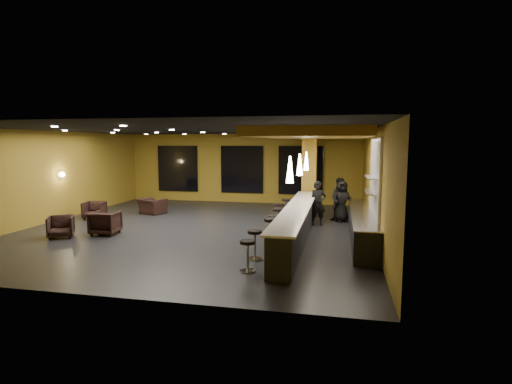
% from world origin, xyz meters
% --- Properties ---
extents(floor, '(12.00, 13.00, 0.10)m').
position_xyz_m(floor, '(0.00, 0.00, -0.05)').
color(floor, black).
rests_on(floor, ground).
extents(ceiling, '(12.00, 13.00, 0.10)m').
position_xyz_m(ceiling, '(0.00, 0.00, 3.55)').
color(ceiling, black).
extents(wall_back, '(12.00, 0.10, 3.50)m').
position_xyz_m(wall_back, '(0.00, 6.55, 1.75)').
color(wall_back, olive).
rests_on(wall_back, floor).
extents(wall_front, '(12.00, 0.10, 3.50)m').
position_xyz_m(wall_front, '(0.00, -6.55, 1.75)').
color(wall_front, olive).
rests_on(wall_front, floor).
extents(wall_left, '(0.10, 13.00, 3.50)m').
position_xyz_m(wall_left, '(-6.05, 0.00, 1.75)').
color(wall_left, olive).
rests_on(wall_left, floor).
extents(wall_right, '(0.10, 13.00, 3.50)m').
position_xyz_m(wall_right, '(6.05, 0.00, 1.75)').
color(wall_right, olive).
rests_on(wall_right, floor).
extents(wood_soffit, '(3.60, 8.00, 0.28)m').
position_xyz_m(wood_soffit, '(4.00, 1.00, 3.36)').
color(wood_soffit, olive).
rests_on(wood_soffit, ceiling).
extents(window_left, '(2.20, 0.06, 2.40)m').
position_xyz_m(window_left, '(-3.50, 6.44, 1.70)').
color(window_left, black).
rests_on(window_left, wall_back).
extents(window_center, '(2.20, 0.06, 2.40)m').
position_xyz_m(window_center, '(0.00, 6.44, 1.70)').
color(window_center, black).
rests_on(window_center, wall_back).
extents(window_right, '(2.20, 0.06, 2.40)m').
position_xyz_m(window_right, '(3.00, 6.44, 1.70)').
color(window_right, black).
rests_on(window_right, wall_back).
extents(tile_backsplash, '(0.06, 3.20, 2.40)m').
position_xyz_m(tile_backsplash, '(5.96, -1.00, 2.00)').
color(tile_backsplash, white).
rests_on(tile_backsplash, wall_right).
extents(bar_counter, '(0.60, 8.00, 1.00)m').
position_xyz_m(bar_counter, '(3.65, -1.00, 0.50)').
color(bar_counter, black).
rests_on(bar_counter, floor).
extents(bar_top, '(0.78, 8.10, 0.05)m').
position_xyz_m(bar_top, '(3.65, -1.00, 1.02)').
color(bar_top, white).
rests_on(bar_top, bar_counter).
extents(prep_counter, '(0.70, 6.00, 0.86)m').
position_xyz_m(prep_counter, '(5.65, -0.50, 0.43)').
color(prep_counter, black).
rests_on(prep_counter, floor).
extents(prep_top, '(0.72, 6.00, 0.03)m').
position_xyz_m(prep_top, '(5.65, -0.50, 0.89)').
color(prep_top, silver).
rests_on(prep_top, prep_counter).
extents(wall_shelf_lower, '(0.30, 1.50, 0.03)m').
position_xyz_m(wall_shelf_lower, '(5.82, -1.20, 1.60)').
color(wall_shelf_lower, silver).
rests_on(wall_shelf_lower, wall_right).
extents(wall_shelf_upper, '(0.30, 1.50, 0.03)m').
position_xyz_m(wall_shelf_upper, '(5.82, -1.20, 2.05)').
color(wall_shelf_upper, silver).
rests_on(wall_shelf_upper, wall_right).
extents(column, '(0.60, 0.60, 3.50)m').
position_xyz_m(column, '(3.65, 3.60, 1.75)').
color(column, olive).
rests_on(column, floor).
extents(wall_sconce, '(0.22, 0.22, 0.22)m').
position_xyz_m(wall_sconce, '(-5.88, 0.50, 1.80)').
color(wall_sconce, '#FFE5B2').
rests_on(wall_sconce, wall_left).
extents(pendant_0, '(0.20, 0.20, 0.70)m').
position_xyz_m(pendant_0, '(3.65, -3.00, 2.35)').
color(pendant_0, white).
rests_on(pendant_0, wood_soffit).
extents(pendant_1, '(0.20, 0.20, 0.70)m').
position_xyz_m(pendant_1, '(3.65, -0.50, 2.35)').
color(pendant_1, white).
rests_on(pendant_1, wood_soffit).
extents(pendant_2, '(0.20, 0.20, 0.70)m').
position_xyz_m(pendant_2, '(3.65, 2.00, 2.35)').
color(pendant_2, white).
rests_on(pendant_2, wood_soffit).
extents(staff_a, '(0.69, 0.54, 1.65)m').
position_xyz_m(staff_a, '(4.15, 1.41, 0.83)').
color(staff_a, black).
rests_on(staff_a, floor).
extents(staff_b, '(0.91, 0.76, 1.71)m').
position_xyz_m(staff_b, '(4.98, 2.33, 0.85)').
color(staff_b, black).
rests_on(staff_b, floor).
extents(staff_c, '(0.92, 0.77, 1.61)m').
position_xyz_m(staff_c, '(5.02, 2.30, 0.80)').
color(staff_c, black).
rests_on(staff_c, floor).
extents(armchair_a, '(1.04, 1.04, 0.70)m').
position_xyz_m(armchair_a, '(-3.88, -2.26, 0.35)').
color(armchair_a, black).
rests_on(armchair_a, floor).
extents(armchair_b, '(0.92, 0.94, 0.78)m').
position_xyz_m(armchair_b, '(-2.71, -1.57, 0.39)').
color(armchair_b, black).
rests_on(armchair_b, floor).
extents(armchair_c, '(0.88, 0.90, 0.71)m').
position_xyz_m(armchair_c, '(-4.71, 0.78, 0.35)').
color(armchair_c, black).
rests_on(armchair_c, floor).
extents(armchair_d, '(1.25, 1.17, 0.65)m').
position_xyz_m(armchair_d, '(-2.99, 2.37, 0.33)').
color(armchair_d, black).
rests_on(armchair_d, floor).
extents(bar_stool_0, '(0.38, 0.38, 0.76)m').
position_xyz_m(bar_stool_0, '(2.83, -4.40, 0.48)').
color(bar_stool_0, silver).
rests_on(bar_stool_0, floor).
extents(bar_stool_1, '(0.39, 0.39, 0.78)m').
position_xyz_m(bar_stool_1, '(2.79, -3.39, 0.50)').
color(bar_stool_1, silver).
rests_on(bar_stool_1, floor).
extents(bar_stool_2, '(0.43, 0.43, 0.85)m').
position_xyz_m(bar_stool_2, '(2.98, -2.03, 0.55)').
color(bar_stool_2, silver).
rests_on(bar_stool_2, floor).
extents(bar_stool_3, '(0.38, 0.38, 0.75)m').
position_xyz_m(bar_stool_3, '(2.91, -1.04, 0.48)').
color(bar_stool_3, silver).
rests_on(bar_stool_3, floor).
extents(bar_stool_4, '(0.41, 0.41, 0.80)m').
position_xyz_m(bar_stool_4, '(2.86, 0.06, 0.51)').
color(bar_stool_4, silver).
rests_on(bar_stool_4, floor).
extents(bar_stool_5, '(0.40, 0.40, 0.79)m').
position_xyz_m(bar_stool_5, '(2.70, 1.29, 0.50)').
color(bar_stool_5, silver).
rests_on(bar_stool_5, floor).
extents(bar_stool_6, '(0.40, 0.40, 0.78)m').
position_xyz_m(bar_stool_6, '(2.81, 2.53, 0.50)').
color(bar_stool_6, silver).
rests_on(bar_stool_6, floor).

